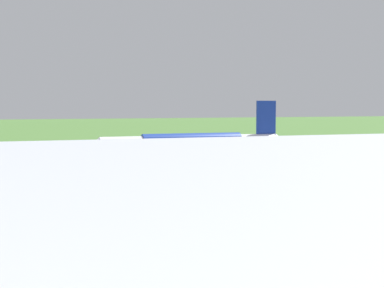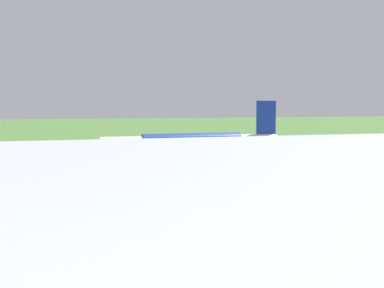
{
  "view_description": "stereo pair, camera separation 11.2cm",
  "coord_description": "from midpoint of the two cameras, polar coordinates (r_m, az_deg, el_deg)",
  "views": [
    {
      "loc": [
        47.87,
        128.92,
        14.97
      ],
      "look_at": [
        6.32,
        0.0,
        4.5
      ],
      "focal_mm": 48.8,
      "sensor_mm": 36.0,
      "label": 1
    },
    {
      "loc": [
        47.77,
        128.96,
        14.97
      ],
      "look_at": [
        6.32,
        0.0,
        4.5
      ],
      "focal_mm": 48.8,
      "sensor_mm": 36.0,
      "label": 2
    }
  ],
  "objects": [
    {
      "name": "airliner_main",
      "position": [
        135.98,
        0.18,
        -0.06
      ],
      "size": [
        53.98,
        44.04,
        15.88
      ],
      "color": "white",
      "rests_on": "ground"
    },
    {
      "name": "traffic_cone_orange",
      "position": [
        171.55,
        -1.21,
        -0.49
      ],
      "size": [
        0.4,
        0.4,
        0.55
      ],
      "primitive_type": "cone",
      "color": "orange",
      "rests_on": "ground"
    },
    {
      "name": "apron_concrete",
      "position": [
        80.6,
        19.11,
        -6.51
      ],
      "size": [
        440.0,
        110.0,
        0.05
      ],
      "primitive_type": "cube",
      "color": "gray",
      "rests_on": "ground"
    },
    {
      "name": "runway_asphalt",
      "position": [
        138.33,
        2.52,
        -1.78
      ],
      "size": [
        600.0,
        36.07,
        0.06
      ],
      "primitive_type": "cube",
      "color": "#2D3033",
      "rests_on": "ground"
    },
    {
      "name": "service_truck_baggage",
      "position": [
        165.88,
        16.84,
        -0.46
      ],
      "size": [
        3.31,
        6.12,
        2.65
      ],
      "color": "silver",
      "rests_on": "ground"
    },
    {
      "name": "service_car_followme",
      "position": [
        105.04,
        5.52,
        -3.33
      ],
      "size": [
        4.49,
        2.65,
        1.62
      ],
      "color": "#B21914",
      "rests_on": "ground"
    },
    {
      "name": "grass_verge_foreground",
      "position": [
        171.94,
        -1.6,
        -0.57
      ],
      "size": [
        600.0,
        80.0,
        0.04
      ],
      "primitive_type": "cube",
      "color": "#3C782B",
      "rests_on": "ground"
    },
    {
      "name": "no_stopping_sign",
      "position": [
        171.79,
        -0.04,
        -0.12
      ],
      "size": [
        0.6,
        0.1,
        2.29
      ],
      "color": "slate",
      "rests_on": "ground"
    },
    {
      "name": "ground_plane",
      "position": [
        138.34,
        2.52,
        -1.8
      ],
      "size": [
        800.0,
        800.0,
        0.0
      ],
      "primitive_type": "plane",
      "color": "#477233"
    }
  ]
}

